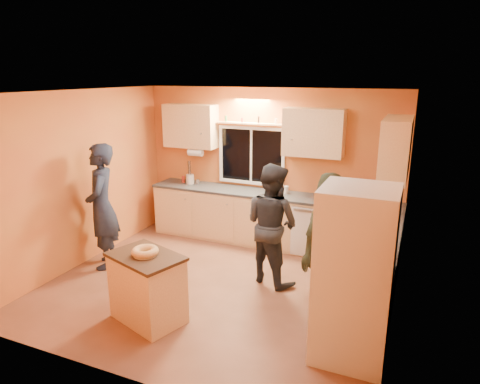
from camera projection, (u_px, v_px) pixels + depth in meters
The scene contains 14 objects.
ground at pixel (218, 286), 5.88m from camera, with size 4.50×4.50×0.00m, color brown.
room_shell at pixel (238, 166), 5.76m from camera, with size 4.54×4.04×2.61m.
back_counter at pixel (262, 218), 7.26m from camera, with size 4.23×0.62×0.90m.
right_counter at pixel (372, 265), 5.46m from camera, with size 0.62×1.84×0.90m.
refrigerator at pixel (354, 275), 4.21m from camera, with size 0.72×0.70×1.80m, color silver.
island at pixel (148, 287), 4.98m from camera, with size 0.99×0.82×0.82m.
bundt_pastry at pixel (145, 251), 4.86m from camera, with size 0.31×0.31×0.09m, color #DCAF5A.
person_left at pixel (102, 207), 6.27m from camera, with size 0.68×0.45×1.86m, color black.
person_center at pixel (272, 224), 5.83m from camera, with size 0.82×0.64×1.68m, color black.
person_right at pixel (326, 251), 4.80m from camera, with size 1.05×0.44×1.80m, color #313823.
mixing_bowl at pixel (327, 198), 6.67m from camera, with size 0.33×0.33×0.08m, color black.
utensil_crock at pixel (190, 179), 7.67m from camera, with size 0.14×0.14×0.17m, color beige.
potted_plant at pixel (366, 233), 4.97m from camera, with size 0.24×0.21×0.27m, color gray.
red_box at pixel (377, 212), 6.04m from camera, with size 0.16×0.12×0.07m, color #AC291A.
Camera 1 is at (2.35, -4.77, 2.83)m, focal length 32.00 mm.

